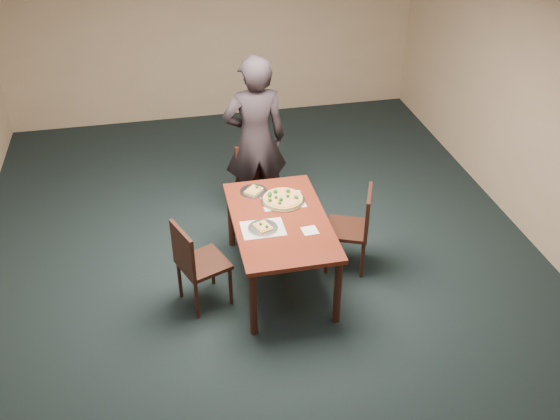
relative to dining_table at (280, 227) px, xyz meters
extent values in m
plane|color=black|center=(-0.14, 0.07, -0.66)|extent=(8.00, 8.00, 0.00)
plane|color=#CBAC8D|center=(-0.14, 4.07, 0.74)|extent=(6.00, 0.00, 6.00)
cube|color=#561B11|center=(0.00, 0.00, 0.07)|extent=(0.90, 1.50, 0.04)
cylinder|color=black|center=(-0.39, -0.69, -0.31)|extent=(0.07, 0.07, 0.70)
cylinder|color=black|center=(-0.39, 0.69, -0.31)|extent=(0.07, 0.07, 0.70)
cylinder|color=black|center=(0.39, -0.69, -0.31)|extent=(0.07, 0.07, 0.70)
cylinder|color=black|center=(0.39, 0.69, -0.31)|extent=(0.07, 0.07, 0.70)
cube|color=black|center=(0.00, 1.08, -0.21)|extent=(0.50, 0.50, 0.04)
cylinder|color=black|center=(-0.14, 0.87, -0.44)|extent=(0.04, 0.04, 0.43)
cylinder|color=black|center=(-0.22, 1.22, -0.44)|extent=(0.04, 0.04, 0.43)
cylinder|color=black|center=(0.21, 0.94, -0.44)|extent=(0.04, 0.04, 0.43)
cylinder|color=black|center=(0.14, 1.29, -0.44)|extent=(0.04, 0.04, 0.43)
cube|color=black|center=(-0.04, 1.27, 0.03)|extent=(0.42, 0.12, 0.44)
cube|color=black|center=(-0.77, -0.15, -0.21)|extent=(0.55, 0.55, 0.04)
cylinder|color=black|center=(-0.54, -0.25, -0.44)|extent=(0.04, 0.04, 0.43)
cylinder|color=black|center=(-0.87, -0.38, -0.44)|extent=(0.04, 0.04, 0.43)
cylinder|color=black|center=(-0.67, 0.08, -0.44)|extent=(0.04, 0.04, 0.43)
cylinder|color=black|center=(-1.00, -0.05, -0.44)|extent=(0.04, 0.04, 0.43)
cube|color=black|center=(-0.95, -0.22, 0.03)|extent=(0.19, 0.40, 0.44)
cube|color=black|center=(0.72, 0.10, -0.21)|extent=(0.55, 0.55, 0.04)
cylinder|color=black|center=(0.62, 0.34, -0.44)|extent=(0.04, 0.04, 0.43)
cylinder|color=black|center=(0.96, 0.20, -0.44)|extent=(0.04, 0.04, 0.43)
cylinder|color=black|center=(0.49, 0.01, -0.44)|extent=(0.04, 0.04, 0.43)
cylinder|color=black|center=(0.82, -0.13, -0.44)|extent=(0.04, 0.04, 0.43)
cube|color=black|center=(0.90, 0.03, 0.03)|extent=(0.19, 0.40, 0.44)
imported|color=black|center=(-0.01, 1.25, 0.31)|extent=(0.71, 0.47, 1.93)
cube|color=white|center=(0.09, 0.31, 0.09)|extent=(0.42, 0.32, 0.00)
cube|color=white|center=(-0.19, -0.13, 0.09)|extent=(0.40, 0.30, 0.00)
cylinder|color=silver|center=(0.09, 0.31, 0.10)|extent=(0.44, 0.44, 0.01)
cylinder|color=tan|center=(0.09, 0.31, 0.12)|extent=(0.40, 0.40, 0.02)
cylinder|color=#FFE385|center=(0.09, 0.31, 0.13)|extent=(0.35, 0.35, 0.01)
sphere|color=#174916|center=(0.04, 0.40, 0.15)|extent=(0.04, 0.04, 0.04)
sphere|color=#174916|center=(0.14, 0.30, 0.14)|extent=(0.03, 0.03, 0.03)
sphere|color=#174916|center=(0.06, 0.25, 0.15)|extent=(0.04, 0.04, 0.04)
sphere|color=#174916|center=(0.22, 0.25, 0.14)|extent=(0.03, 0.03, 0.03)
sphere|color=#174916|center=(0.22, 0.26, 0.15)|extent=(0.04, 0.04, 0.04)
sphere|color=#174916|center=(-0.03, 0.34, 0.15)|extent=(0.04, 0.04, 0.04)
sphere|color=#174916|center=(-0.05, 0.26, 0.15)|extent=(0.04, 0.04, 0.04)
sphere|color=#174916|center=(0.17, 0.39, 0.15)|extent=(0.04, 0.04, 0.04)
sphere|color=#174916|center=(0.04, 0.19, 0.14)|extent=(0.03, 0.03, 0.03)
sphere|color=#174916|center=(0.03, 0.30, 0.14)|extent=(0.03, 0.03, 0.03)
sphere|color=#174916|center=(-0.02, 0.37, 0.15)|extent=(0.04, 0.04, 0.04)
cylinder|color=silver|center=(-0.19, -0.13, 0.10)|extent=(0.28, 0.28, 0.01)
cube|color=tan|center=(-0.19, -0.13, 0.11)|extent=(0.18, 0.21, 0.02)
cube|color=#FFE385|center=(-0.19, -0.13, 0.12)|extent=(0.14, 0.17, 0.01)
sphere|color=#174916|center=(-0.21, -0.11, 0.13)|extent=(0.03, 0.03, 0.03)
sphere|color=#174916|center=(-0.16, -0.16, 0.13)|extent=(0.03, 0.03, 0.03)
cylinder|color=silver|center=(-0.16, 0.53, 0.10)|extent=(0.28, 0.28, 0.01)
cube|color=tan|center=(-0.16, 0.53, 0.11)|extent=(0.21, 0.21, 0.02)
cube|color=#FFE385|center=(-0.16, 0.53, 0.12)|extent=(0.17, 0.17, 0.01)
sphere|color=#174916|center=(-0.12, 0.55, 0.13)|extent=(0.03, 0.03, 0.03)
sphere|color=#174916|center=(-0.12, 0.57, 0.13)|extent=(0.03, 0.03, 0.03)
cube|color=white|center=(0.23, -0.25, 0.09)|extent=(0.15, 0.15, 0.01)
camera|label=1|loc=(-1.02, -4.80, 3.45)|focal=40.00mm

